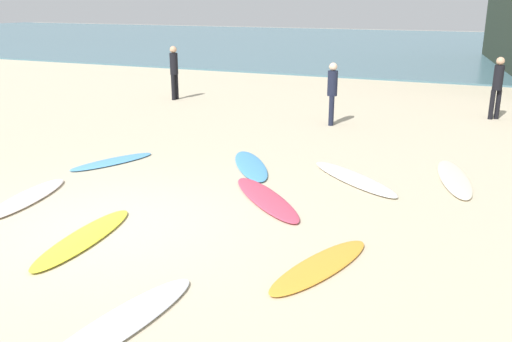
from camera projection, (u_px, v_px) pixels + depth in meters
The scene contains 14 objects.
ground_plane at pixel (109, 224), 8.76m from camera, with size 120.00×120.00×0.00m, color beige.
ocean_water at pixel (421, 45), 42.06m from camera, with size 120.00×40.00×0.08m, color slate.
surfboard_0 at pixel (251, 165), 11.73m from camera, with size 0.59×2.28×0.08m, color #4A97D4.
surfboard_1 at pixel (266, 198), 9.79m from camera, with size 0.57×2.49×0.07m, color #D2435F.
surfboard_2 at pixel (320, 266), 7.33m from camera, with size 0.53×2.08×0.06m, color gold.
surfboard_3 at pixel (84, 238), 8.18m from camera, with size 0.54×2.33×0.07m, color yellow.
surfboard_4 at pixel (27, 198), 9.82m from camera, with size 0.56×2.20×0.08m, color silver.
surfboard_5 at pixel (353, 178), 10.88m from camera, with size 0.58×2.56×0.08m, color white.
surfboard_6 at pixel (454, 178), 10.89m from camera, with size 0.54×2.54×0.07m, color beige.
surfboard_7 at pixel (117, 325), 5.99m from camera, with size 0.54×2.41×0.08m, color silver.
surfboard_8 at pixel (112, 162), 12.03m from camera, with size 0.50×1.98×0.06m, color #56A2E2.
beachgoer_near at pixel (174, 70), 19.31m from camera, with size 0.29×0.34×1.87m.
beachgoer_mid at pixel (332, 90), 15.39m from camera, with size 0.34×0.34×1.75m.
beachgoer_far at pixel (497, 85), 16.13m from camera, with size 0.39×0.39×1.83m.
Camera 1 is at (5.35, -6.52, 3.43)m, focal length 38.63 mm.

